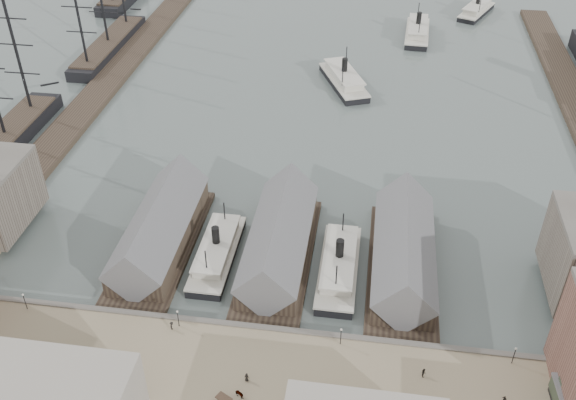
% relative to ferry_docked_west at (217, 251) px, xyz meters
% --- Properties ---
extents(ground, '(900.00, 900.00, 0.00)m').
position_rel_ferry_docked_west_xyz_m(ground, '(13.00, -14.66, -2.11)').
color(ground, '#4B5753').
rests_on(ground, ground).
extents(quay, '(180.00, 30.00, 2.00)m').
position_rel_ferry_docked_west_xyz_m(quay, '(13.00, -34.66, -1.11)').
color(quay, '#86765A').
rests_on(quay, ground).
extents(seawall, '(180.00, 1.20, 2.30)m').
position_rel_ferry_docked_west_xyz_m(seawall, '(13.00, -19.86, -0.96)').
color(seawall, '#59544C').
rests_on(seawall, ground).
extents(west_wharf, '(10.00, 220.00, 1.60)m').
position_rel_ferry_docked_west_xyz_m(west_wharf, '(-55.00, 85.34, -1.31)').
color(west_wharf, '#2D231C').
rests_on(west_wharf, ground).
extents(ferry_shed_west, '(14.00, 42.00, 12.60)m').
position_rel_ferry_docked_west_xyz_m(ferry_shed_west, '(-13.00, 2.22, 2.53)').
color(ferry_shed_west, '#2D231C').
rests_on(ferry_shed_west, ground).
extents(ferry_shed_center, '(14.00, 42.00, 12.60)m').
position_rel_ferry_docked_west_xyz_m(ferry_shed_center, '(13.00, 2.22, 2.53)').
color(ferry_shed_center, '#2D231C').
rests_on(ferry_shed_center, ground).
extents(ferry_shed_east, '(14.00, 42.00, 12.60)m').
position_rel_ferry_docked_west_xyz_m(ferry_shed_east, '(39.00, 2.22, 2.53)').
color(ferry_shed_east, '#2D231C').
rests_on(ferry_shed_east, ground).
extents(lamp_post_far_w, '(0.44, 0.44, 3.92)m').
position_rel_ferry_docked_west_xyz_m(lamp_post_far_w, '(-32.00, -21.66, 2.60)').
color(lamp_post_far_w, black).
rests_on(lamp_post_far_w, quay).
extents(lamp_post_near_w, '(0.44, 0.44, 3.92)m').
position_rel_ferry_docked_west_xyz_m(lamp_post_near_w, '(-2.00, -21.66, 2.60)').
color(lamp_post_near_w, black).
rests_on(lamp_post_near_w, quay).
extents(lamp_post_near_e, '(0.44, 0.44, 3.92)m').
position_rel_ferry_docked_west_xyz_m(lamp_post_near_e, '(28.00, -21.66, 2.60)').
color(lamp_post_near_e, black).
rests_on(lamp_post_near_e, quay).
extents(lamp_post_far_e, '(0.44, 0.44, 3.92)m').
position_rel_ferry_docked_west_xyz_m(lamp_post_far_e, '(58.00, -21.66, 2.60)').
color(lamp_post_far_e, black).
rests_on(lamp_post_far_e, quay).
extents(ferry_docked_west, '(7.57, 25.23, 9.01)m').
position_rel_ferry_docked_west_xyz_m(ferry_docked_west, '(0.00, 0.00, 0.00)').
color(ferry_docked_west, black).
rests_on(ferry_docked_west, ground).
extents(ferry_docked_east, '(7.81, 26.05, 9.30)m').
position_rel_ferry_docked_west_xyz_m(ferry_docked_east, '(26.00, -0.70, 0.07)').
color(ferry_docked_east, black).
rests_on(ferry_docked_east, ground).
extents(ferry_open_near, '(18.44, 28.69, 9.87)m').
position_rel_ferry_docked_west_xyz_m(ferry_open_near, '(20.27, 88.23, 0.20)').
color(ferry_open_near, black).
rests_on(ferry_open_near, ground).
extents(ferry_open_mid, '(9.65, 28.07, 9.89)m').
position_rel_ferry_docked_west_xyz_m(ferry_open_mid, '(44.16, 133.68, 0.21)').
color(ferry_open_mid, black).
rests_on(ferry_open_mid, ground).
extents(ferry_open_far, '(16.77, 25.20, 8.70)m').
position_rel_ferry_docked_west_xyz_m(ferry_open_far, '(68.11, 161.22, -0.07)').
color(ferry_open_far, black).
rests_on(ferry_open_far, ground).
extents(sailing_ship_mid, '(9.13, 52.77, 37.55)m').
position_rel_ferry_docked_west_xyz_m(sailing_ship_mid, '(-64.28, 103.90, 0.58)').
color(sailing_ship_mid, black).
rests_on(sailing_ship_mid, ground).
extents(horse_cart_left, '(4.78, 2.76, 1.51)m').
position_rel_ferry_docked_west_xyz_m(horse_cart_left, '(-18.06, -31.27, 0.67)').
color(horse_cart_left, black).
rests_on(horse_cart_left, quay).
extents(horse_cart_center, '(4.86, 3.35, 1.64)m').
position_rel_ferry_docked_west_xyz_m(horse_cart_center, '(11.72, -36.08, 0.72)').
color(horse_cart_center, black).
rests_on(horse_cart_center, quay).
extents(horse_cart_right, '(4.71, 2.33, 1.44)m').
position_rel_ferry_docked_west_xyz_m(horse_cart_right, '(28.79, -33.94, 0.65)').
color(horse_cart_right, black).
rests_on(horse_cart_right, quay).
extents(pedestrian_2, '(0.81, 1.24, 1.81)m').
position_rel_ferry_docked_west_xyz_m(pedestrian_2, '(-3.02, -22.66, 0.79)').
color(pedestrian_2, black).
rests_on(pedestrian_2, quay).
extents(pedestrian_3, '(0.68, 1.12, 1.79)m').
position_rel_ferry_docked_west_xyz_m(pedestrian_3, '(-8.98, -34.78, 0.78)').
color(pedestrian_3, black).
rests_on(pedestrian_3, quay).
extents(pedestrian_4, '(0.89, 0.62, 1.75)m').
position_rel_ferry_docked_west_xyz_m(pedestrian_4, '(12.94, -32.12, 0.76)').
color(pedestrian_4, black).
rests_on(pedestrian_4, quay).
extents(pedestrian_6, '(0.82, 0.97, 1.76)m').
position_rel_ferry_docked_west_xyz_m(pedestrian_6, '(42.63, -26.71, 0.77)').
color(pedestrian_6, black).
rests_on(pedestrian_6, quay).
extents(pedestrian_8, '(0.95, 0.92, 1.59)m').
position_rel_ferry_docked_west_xyz_m(pedestrian_8, '(55.54, -30.31, 0.69)').
color(pedestrian_8, black).
rests_on(pedestrian_8, quay).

